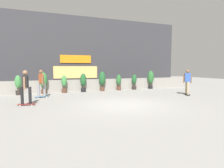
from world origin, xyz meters
TOP-DOWN VIEW (x-y plane):
  - ground_plane at (0.00, 0.00)m, footprint 48.00×48.00m
  - planter_wall at (0.00, 6.00)m, footprint 18.00×0.40m
  - building_backdrop at (-0.00, 10.00)m, footprint 20.00×2.08m
  - potted_plant_0 at (-5.13, 5.55)m, footprint 0.42×0.42m
  - potted_plant_1 at (-3.54, 5.55)m, footprint 0.51×0.51m
  - potted_plant_2 at (-2.14, 5.55)m, footprint 0.40×0.40m
  - potted_plant_3 at (-0.74, 5.55)m, footprint 0.46×0.46m
  - potted_plant_4 at (0.76, 5.55)m, footprint 0.53×0.53m
  - potted_plant_5 at (2.16, 5.55)m, footprint 0.40×0.40m
  - potted_plant_6 at (3.56, 5.55)m, footprint 0.40×0.40m
  - potted_plant_7 at (5.16, 5.55)m, footprint 0.54×0.54m
  - skater_foreground at (-3.71, 3.79)m, footprint 0.82×0.54m
  - skater_by_wall_right at (5.30, 1.39)m, footprint 0.53×0.81m
  - skater_far_left at (-4.44, 1.49)m, footprint 0.82×0.55m

SIDE VIEW (x-z plane):
  - ground_plane at x=0.00m, z-range 0.00..0.00m
  - planter_wall at x=0.00m, z-range 0.00..0.90m
  - potted_plant_6 at x=3.56m, z-range 0.06..1.32m
  - potted_plant_2 at x=-2.14m, z-range 0.06..1.32m
  - potted_plant_5 at x=2.16m, z-range 0.06..1.33m
  - potted_plant_0 at x=-5.13m, z-range 0.08..1.39m
  - potted_plant_3 at x=-0.74m, z-range 0.10..1.48m
  - potted_plant_1 at x=-3.54m, z-range 0.12..1.62m
  - potted_plant_4 at x=0.76m, z-range 0.13..1.65m
  - potted_plant_7 at x=5.16m, z-range 0.13..1.69m
  - skater_foreground at x=-3.71m, z-range 0.09..1.79m
  - skater_by_wall_right at x=5.30m, z-range 0.09..1.79m
  - skater_far_left at x=-4.44m, z-range 0.09..1.79m
  - building_backdrop at x=0.00m, z-range 0.00..6.50m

